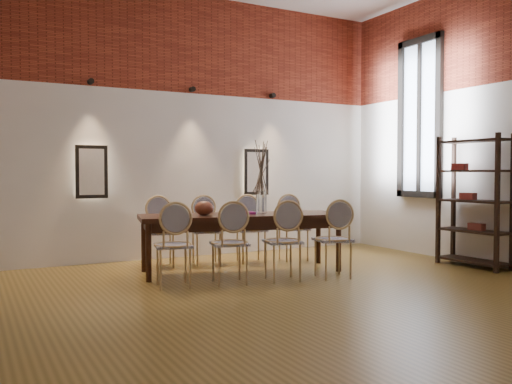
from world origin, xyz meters
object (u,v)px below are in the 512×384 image
dining_table (241,243)px  vase (261,202)px  chair_far_c (251,230)px  book (244,213)px  chair_near_a (173,245)px  chair_near_c (283,241)px  chair_far_a (160,232)px  chair_near_b (230,243)px  chair_far_b (207,231)px  shelving_rack (474,201)px  chair_far_d (293,228)px  bowl (204,208)px  chair_near_d (333,239)px

dining_table → vase: bearing=0.0°
chair_far_c → book: size_ratio=3.62×
chair_near_a → vase: size_ratio=3.13×
chair_near_c → chair_far_a: 1.91m
chair_near_b → chair_near_c: (0.64, -0.13, 0.00)m
chair_far_b → chair_far_c: (0.64, -0.13, 0.00)m
chair_near_a → chair_near_c: same height
chair_near_a → chair_far_a: same height
chair_near_a → chair_far_c: size_ratio=1.00×
dining_table → chair_far_c: size_ratio=2.76×
vase → shelving_rack: size_ratio=0.17×
chair_near_c → vase: vase is taller
chair_far_d → bowl: size_ratio=3.92×
book → chair_near_c: bearing=-79.4°
vase → shelving_rack: 2.93m
chair_near_a → shelving_rack: bearing=2.6°
chair_far_d → bowl: chair_far_d is taller
book → shelving_rack: (2.94, -1.14, 0.14)m
dining_table → chair_near_c: size_ratio=2.76×
chair_near_b → chair_far_a: size_ratio=1.00×
chair_far_a → shelving_rack: 4.32m
chair_far_b → shelving_rack: shelving_rack is taller
chair_near_b → chair_near_d: 1.30m
chair_near_b → chair_far_c: bearing=65.0°
dining_table → bowl: 0.68m
chair_far_b → vase: (0.43, -0.81, 0.43)m
chair_near_a → chair_far_b: 1.54m
dining_table → chair_far_c: (0.46, 0.61, 0.09)m
chair_far_d → bowl: (-1.60, -0.43, 0.37)m
dining_table → chair_far_a: (-0.81, 0.88, 0.09)m
chair_near_c → shelving_rack: bearing=3.8°
chair_far_c → bowl: (-0.96, -0.56, 0.37)m
chair_near_b → shelving_rack: bearing=3.1°
chair_far_b → book: 0.84m
bowl → book: bearing=-7.3°
chair_far_d → book: chair_far_d is taller
chair_near_b → bowl: size_ratio=3.92×
chair_far_c → shelving_rack: (2.52, -1.77, 0.43)m
chair_near_b → chair_far_a: 1.54m
chair_near_a → chair_near_d: bearing=-0.0°
chair_near_c → vase: 0.82m
dining_table → chair_near_b: size_ratio=2.76×
chair_near_c → chair_far_b: (-0.35, 1.50, 0.00)m
chair_far_c → chair_far_b: bearing=0.0°
shelving_rack → bowl: bearing=158.4°
chair_near_d → chair_far_a: bearing=144.4°
chair_near_d → bowl: size_ratio=3.92×
dining_table → shelving_rack: shelving_rack is taller
dining_table → chair_far_b: size_ratio=2.76×
chair_far_b → chair_near_a: bearing=65.0°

